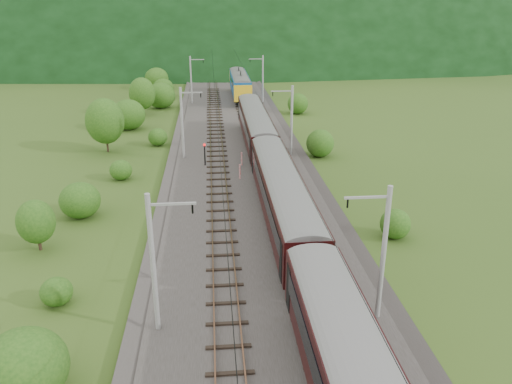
{
  "coord_description": "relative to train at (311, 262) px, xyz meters",
  "views": [
    {
      "loc": [
        -2.89,
        -23.35,
        17.3
      ],
      "look_at": [
        0.52,
        14.36,
        2.6
      ],
      "focal_mm": 35.0,
      "sensor_mm": 36.0,
      "label": 1
    }
  ],
  "objects": [
    {
      "name": "catenary_left",
      "position": [
        -8.52,
        31.22,
        0.92
      ],
      "size": [
        2.54,
        192.28,
        8.0
      ],
      "color": "gray",
      "rests_on": "railbed"
    },
    {
      "name": "signal",
      "position": [
        -6.16,
        28.07,
        -1.84
      ],
      "size": [
        0.27,
        0.27,
        2.44
      ],
      "color": "black",
      "rests_on": "railbed"
    },
    {
      "name": "hazard_post_far",
      "position": [
        -2.16,
        27.74,
        -2.55
      ],
      "size": [
        0.16,
        0.16,
        1.45
      ],
      "primitive_type": "cylinder",
      "color": "red",
      "rests_on": "railbed"
    },
    {
      "name": "railbed",
      "position": [
        -2.4,
        9.22,
        -3.43
      ],
      "size": [
        14.0,
        220.0,
        0.3
      ],
      "primitive_type": "cube",
      "color": "#38332D",
      "rests_on": "ground"
    },
    {
      "name": "ground",
      "position": [
        -2.4,
        -0.78,
        -3.58
      ],
      "size": [
        600.0,
        600.0,
        0.0
      ],
      "primitive_type": "plane",
      "color": "#2E4B17",
      "rests_on": "ground"
    },
    {
      "name": "train",
      "position": [
        0.0,
        0.0,
        0.0
      ],
      "size": [
        3.03,
        144.58,
        5.26
      ],
      "color": "black",
      "rests_on": "ground"
    },
    {
      "name": "mountain_main",
      "position": [
        -2.4,
        259.22,
        -3.58
      ],
      "size": [
        504.0,
        360.0,
        244.0
      ],
      "primitive_type": "ellipsoid",
      "color": "black",
      "rests_on": "ground"
    },
    {
      "name": "hazard_post_near",
      "position": [
        -2.61,
        23.36,
        -2.52
      ],
      "size": [
        0.16,
        0.16,
        1.51
      ],
      "primitive_type": "cylinder",
      "color": "red",
      "rests_on": "railbed"
    },
    {
      "name": "vegetation_left",
      "position": [
        -15.77,
        23.85,
        -1.15
      ],
      "size": [
        9.3,
        146.85,
        6.49
      ],
      "color": "#204D14",
      "rests_on": "ground"
    },
    {
      "name": "mountain_ridge",
      "position": [
        -122.4,
        299.22,
        -3.58
      ],
      "size": [
        336.0,
        280.0,
        132.0
      ],
      "primitive_type": "ellipsoid",
      "color": "black",
      "rests_on": "ground"
    },
    {
      "name": "overhead_wires",
      "position": [
        -2.4,
        9.22,
        3.52
      ],
      "size": [
        4.83,
        198.0,
        0.03
      ],
      "color": "black",
      "rests_on": "ground"
    },
    {
      "name": "track_left",
      "position": [
        -4.8,
        9.22,
        -3.21
      ],
      "size": [
        2.4,
        220.0,
        0.27
      ],
      "color": "brown",
      "rests_on": "railbed"
    },
    {
      "name": "track_right",
      "position": [
        -0.0,
        9.22,
        -3.21
      ],
      "size": [
        2.4,
        220.0,
        0.27
      ],
      "color": "brown",
      "rests_on": "railbed"
    },
    {
      "name": "catenary_right",
      "position": [
        3.72,
        31.22,
        0.92
      ],
      "size": [
        2.54,
        192.28,
        8.0
      ],
      "color": "gray",
      "rests_on": "railbed"
    },
    {
      "name": "vegetation_right",
      "position": [
        8.97,
        16.08,
        -2.21
      ],
      "size": [
        7.6,
        95.65,
        2.97
      ],
      "color": "#204D14",
      "rests_on": "ground"
    }
  ]
}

